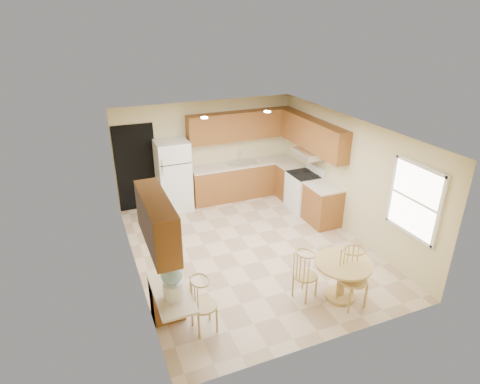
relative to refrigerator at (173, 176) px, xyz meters
name	(u,v)px	position (x,y,z in m)	size (l,w,h in m)	color
floor	(250,248)	(0.95, -2.40, -0.86)	(5.50, 5.50, 0.00)	#C8AF91
ceiling	(251,129)	(0.95, -2.40, 1.64)	(4.50, 5.50, 0.02)	white
wall_back	(206,151)	(0.95, 0.35, 0.39)	(4.50, 0.02, 2.50)	#CFBE8C
wall_front	(333,271)	(0.95, -5.15, 0.39)	(4.50, 0.02, 2.50)	#CFBE8C
wall_left	(131,213)	(-1.30, -2.40, 0.39)	(0.02, 5.50, 2.50)	#CFBE8C
wall_right	(348,176)	(3.20, -2.40, 0.39)	(0.02, 5.50, 2.50)	#CFBE8C
doorway	(136,168)	(-0.80, 0.34, 0.19)	(0.90, 0.02, 2.10)	black
base_cab_back	(243,180)	(1.83, 0.05, -0.42)	(2.75, 0.60, 0.87)	brown
counter_back	(243,164)	(1.83, 0.05, 0.03)	(2.75, 0.63, 0.04)	beige
base_cab_right_a	(291,182)	(2.90, -0.54, -0.42)	(0.60, 0.59, 0.87)	brown
counter_right_a	(292,166)	(2.90, -0.54, 0.03)	(0.63, 0.59, 0.04)	beige
base_cab_right_b	(322,205)	(2.90, -2.00, -0.42)	(0.60, 0.80, 0.87)	brown
counter_right_b	(324,187)	(2.90, -2.00, 0.03)	(0.63, 0.80, 0.04)	beige
upper_cab_back	(241,126)	(1.83, 0.19, 0.99)	(2.75, 0.33, 0.70)	brown
upper_cab_right	(313,135)	(3.04, -1.19, 0.99)	(0.33, 2.42, 0.70)	brown
upper_cab_left	(157,221)	(-1.13, -4.00, 0.99)	(0.33, 1.40, 0.70)	brown
sink	(242,163)	(1.80, 0.05, 0.06)	(0.78, 0.44, 0.01)	silver
range_hood	(309,153)	(2.95, -1.22, 0.56)	(0.50, 0.76, 0.14)	silver
desk_pedestal	(167,297)	(-1.05, -3.72, -0.50)	(0.48, 0.42, 0.72)	brown
desk_top	(171,291)	(-1.05, -4.10, -0.11)	(0.50, 1.20, 0.04)	beige
window	(415,200)	(3.18, -4.25, 0.64)	(0.06, 1.12, 1.30)	white
can_light_a	(204,118)	(0.45, -1.20, 1.63)	(0.14, 0.14, 0.02)	white
can_light_b	(267,112)	(1.85, -1.20, 1.63)	(0.14, 0.14, 0.02)	white
refrigerator	(173,176)	(0.00, 0.00, 0.00)	(0.76, 0.74, 1.71)	white
stove	(304,191)	(2.88, -1.22, -0.39)	(0.65, 0.76, 1.09)	white
dining_table	(342,275)	(1.74, -4.38, -0.40)	(0.94, 0.94, 0.70)	tan
chair_table_a	(308,273)	(1.19, -4.22, -0.32)	(0.39, 0.50, 0.87)	tan
chair_table_b	(358,276)	(1.79, -4.70, -0.24)	(0.45, 0.45, 1.02)	tan
chair_desk	(205,303)	(-0.60, -4.30, -0.31)	(0.40, 0.51, 0.90)	tan
water_crock	(172,280)	(-1.05, -4.28, 0.20)	(0.30, 0.30, 0.63)	white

